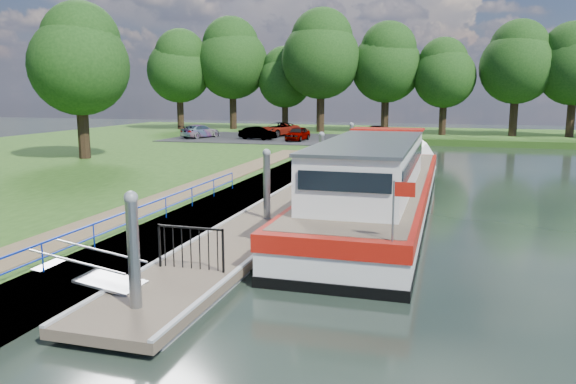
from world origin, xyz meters
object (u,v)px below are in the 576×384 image
(car_a, at_px, (298,134))
(pontoon, at_px, (299,201))
(car_b, at_px, (258,133))
(barge, at_px, (380,185))
(car_d, at_px, (278,129))
(car_c, at_px, (200,131))

(car_a, bearing_deg, pontoon, -70.54)
(car_b, bearing_deg, pontoon, -143.30)
(car_a, xyz_separation_m, car_b, (-3.62, -0.03, -0.04))
(barge, height_order, car_b, barge)
(pontoon, bearing_deg, car_d, 108.92)
(pontoon, height_order, car_b, car_b)
(barge, height_order, car_a, barge)
(car_c, bearing_deg, pontoon, 142.91)
(car_a, bearing_deg, barge, -62.71)
(pontoon, xyz_separation_m, car_a, (-6.24, 22.85, 1.24))
(car_d, bearing_deg, car_a, -29.73)
(car_b, distance_m, car_c, 5.75)
(car_c, height_order, car_d, car_d)
(car_a, bearing_deg, car_b, -175.31)
(pontoon, xyz_separation_m, car_b, (-9.86, 22.82, 1.20))
(car_b, distance_m, car_d, 4.17)
(barge, bearing_deg, car_b, 120.30)
(barge, relative_size, car_c, 5.20)
(pontoon, distance_m, car_d, 28.51)
(pontoon, bearing_deg, car_a, 105.27)
(pontoon, relative_size, car_a, 8.71)
(car_a, relative_size, car_c, 0.85)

